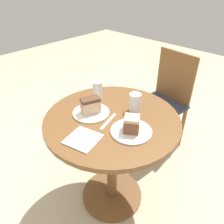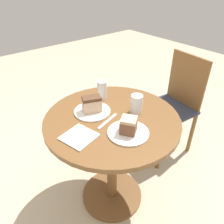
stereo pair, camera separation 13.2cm
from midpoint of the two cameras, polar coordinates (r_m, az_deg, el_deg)
ground_plane at (r=1.89m, az=2.14°, el=-20.92°), size 8.00×8.00×0.00m
table at (r=1.46m, az=2.60°, el=-7.82°), size 0.84×0.84×0.77m
chair at (r=2.09m, az=17.14°, el=1.75°), size 0.46×0.50×0.93m
plate_near at (r=1.39m, az=-2.48°, el=0.10°), size 0.23×0.23×0.01m
plate_far at (r=1.23m, az=7.35°, el=-5.45°), size 0.23×0.23×0.01m
cake_slice_near at (r=1.36m, az=-2.53°, el=2.02°), size 0.11×0.13×0.10m
cake_slice_far at (r=1.19m, az=7.52°, el=-3.56°), size 0.12×0.11×0.09m
glass_lemonade at (r=1.38m, az=9.14°, el=1.78°), size 0.08×0.08×0.12m
glass_water at (r=1.51m, az=-0.17°, el=5.42°), size 0.07×0.07×0.13m
napkin_stack at (r=1.19m, az=-5.48°, el=-6.55°), size 0.20×0.20×0.01m
fork at (r=1.31m, az=1.72°, el=-2.49°), size 0.07×0.18×0.00m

